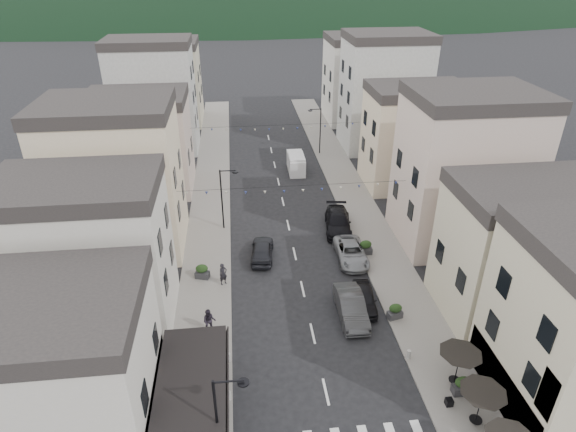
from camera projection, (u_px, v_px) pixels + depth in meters
name	position (u px, v px, depth m)	size (l,w,h in m)	color
sidewalk_left	(211.00, 200.00, 50.38)	(4.00, 76.00, 0.12)	slate
sidewalk_right	(351.00, 193.00, 51.85)	(4.00, 76.00, 0.12)	slate
boutique_building	(29.00, 379.00, 24.18)	(12.00, 8.00, 8.00)	beige
boutique_awning	(196.00, 378.00, 25.41)	(3.77, 7.50, 3.28)	black
buildings_row_left	(143.00, 130.00, 51.80)	(10.20, 54.16, 14.00)	beige
buildings_row_right	(407.00, 122.00, 53.52)	(10.20, 54.16, 14.50)	beige
cafe_terrace	(482.00, 396.00, 25.32)	(2.50, 8.10, 2.53)	black
streetlamp_left_near	(222.00, 415.00, 22.66)	(1.70, 0.56, 6.00)	black
streetlamp_left_far	(224.00, 193.00, 43.57)	(1.70, 0.56, 6.00)	black
streetlamp_right_far	(318.00, 126.00, 60.39)	(1.70, 0.56, 6.00)	black
bollards	(328.00, 394.00, 27.85)	(11.66, 10.26, 0.60)	gray
bunting_near	(294.00, 190.00, 39.71)	(19.00, 0.28, 0.62)	black
bunting_far	(276.00, 128.00, 53.65)	(19.00, 0.28, 0.62)	black
parked_car_a	(364.00, 299.00, 35.05)	(1.66, 4.12, 1.40)	black
parked_car_b	(351.00, 307.00, 34.03)	(1.76, 5.05, 1.66)	#323234
parked_car_c	(351.00, 253.00, 40.41)	(2.37, 5.15, 1.43)	gray
parked_car_d	(338.00, 222.00, 44.80)	(2.30, 5.67, 1.64)	black
parked_car_e	(262.00, 250.00, 40.65)	(1.82, 4.53, 1.54)	black
delivery_van	(296.00, 163.00, 56.77)	(1.90, 4.61, 2.19)	silver
pedestrian_a	(223.00, 274.00, 37.15)	(0.67, 0.44, 1.84)	black
pedestrian_b	(209.00, 321.00, 32.39)	(0.90, 0.70, 1.85)	black
planter_la	(194.00, 376.00, 28.65)	(1.17, 0.84, 1.18)	#2C2D2F
planter_lb	(202.00, 271.00, 38.01)	(1.23, 0.90, 1.23)	#2C2C2E
planter_ra	(462.00, 386.00, 27.99)	(1.10, 0.61, 1.23)	#2A292C
planter_rb	(395.00, 311.00, 33.84)	(1.16, 0.82, 1.17)	#302F32
planter_rc	(365.00, 247.00, 41.08)	(1.15, 0.64, 1.28)	#2C2C2E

